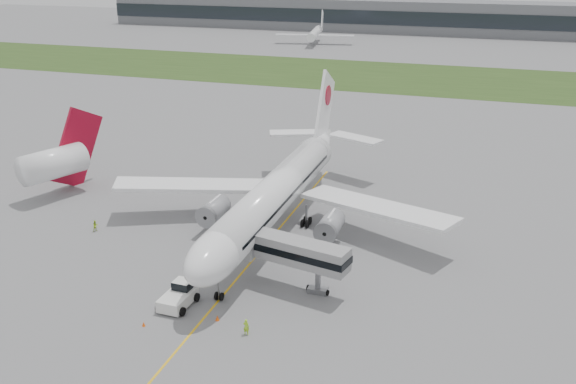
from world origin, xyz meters
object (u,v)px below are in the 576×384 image
(pushback_tug, at_px, (179,295))
(neighbor_aircraft, at_px, (57,161))
(ground_crew_near, at_px, (246,327))
(jet_bridge, at_px, (288,250))
(airliner, at_px, (279,190))

(pushback_tug, height_order, neighbor_aircraft, neighbor_aircraft)
(ground_crew_near, bearing_deg, neighbor_aircraft, -31.35)
(pushback_tug, bearing_deg, jet_bridge, 38.28)
(ground_crew_near, height_order, neighbor_aircraft, neighbor_aircraft)
(neighbor_aircraft, bearing_deg, ground_crew_near, -12.14)
(airliner, relative_size, ground_crew_near, 31.31)
(jet_bridge, xyz_separation_m, neighbor_aircraft, (-42.65, 16.66, 0.74))
(pushback_tug, height_order, jet_bridge, jet_bridge)
(jet_bridge, relative_size, ground_crew_near, 7.84)
(jet_bridge, height_order, neighbor_aircraft, neighbor_aircraft)
(pushback_tug, xyz_separation_m, neighbor_aircraft, (-32.81, 23.85, 4.19))
(ground_crew_near, xyz_separation_m, neighbor_aircraft, (-41.73, 26.95, 4.44))
(airliner, height_order, pushback_tug, airliner)
(jet_bridge, bearing_deg, pushback_tug, -131.92)
(jet_bridge, distance_m, ground_crew_near, 10.97)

